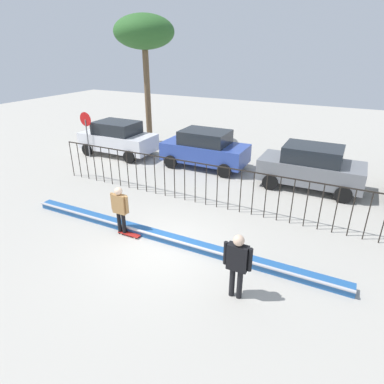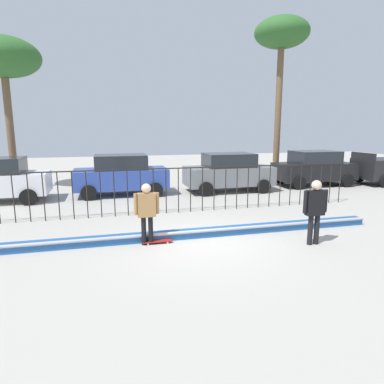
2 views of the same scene
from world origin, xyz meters
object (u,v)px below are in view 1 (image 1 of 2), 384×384
(camera_operator, at_px, (237,261))
(parked_car_gray, at_px, (311,167))
(parked_car_blue, at_px, (205,149))
(parked_car_white, at_px, (118,138))
(stop_sign, at_px, (86,129))
(skateboard, at_px, (129,234))
(skateboarder, at_px, (120,207))
(palm_tree_short, at_px, (144,34))

(camera_operator, height_order, parked_car_gray, parked_car_gray)
(parked_car_blue, bearing_deg, parked_car_white, -171.89)
(parked_car_white, height_order, stop_sign, stop_sign)
(skateboard, bearing_deg, parked_car_white, 137.85)
(skateboarder, xyz_separation_m, parked_car_gray, (4.90, 6.82, -0.04))
(skateboard, relative_size, palm_tree_short, 0.11)
(skateboard, bearing_deg, palm_tree_short, 127.60)
(skateboard, bearing_deg, parked_car_blue, 102.13)
(skateboard, height_order, camera_operator, camera_operator)
(skateboarder, xyz_separation_m, skateboard, (0.27, 0.00, -0.95))
(skateboard, distance_m, parked_car_gray, 8.30)
(skateboarder, xyz_separation_m, camera_operator, (4.38, -1.12, 0.05))
(skateboard, relative_size, camera_operator, 0.45)
(palm_tree_short, bearing_deg, skateboard, -59.84)
(parked_car_blue, relative_size, stop_sign, 1.72)
(camera_operator, height_order, palm_tree_short, palm_tree_short)
(camera_operator, xyz_separation_m, parked_car_white, (-9.99, 8.03, -0.09))
(camera_operator, bearing_deg, skateboarder, -9.63)
(skateboard, height_order, palm_tree_short, palm_tree_short)
(skateboarder, bearing_deg, parked_car_white, 109.03)
(parked_car_blue, distance_m, palm_tree_short, 8.02)
(skateboarder, height_order, skateboard, skateboarder)
(skateboarder, xyz_separation_m, parked_car_blue, (-0.32, 7.24, -0.04))
(skateboarder, height_order, palm_tree_short, palm_tree_short)
(skateboard, relative_size, stop_sign, 0.32)
(skateboarder, relative_size, parked_car_blue, 0.39)
(parked_car_blue, xyz_separation_m, palm_tree_short, (-5.23, 2.79, 5.41))
(camera_operator, height_order, parked_car_white, parked_car_white)
(skateboard, xyz_separation_m, stop_sign, (-7.08, 5.82, 1.56))
(skateboard, relative_size, parked_car_gray, 0.19)
(parked_car_white, height_order, parked_car_blue, same)
(stop_sign, height_order, palm_tree_short, palm_tree_short)
(palm_tree_short, bearing_deg, camera_operator, -48.30)
(skateboard, xyz_separation_m, palm_tree_short, (-5.83, 10.03, 6.32))
(skateboarder, bearing_deg, palm_tree_short, 98.94)
(parked_car_gray, bearing_deg, parked_car_blue, 171.21)
(parked_car_blue, bearing_deg, palm_tree_short, 156.49)
(skateboard, bearing_deg, stop_sign, 148.02)
(skateboard, distance_m, parked_car_blue, 7.32)
(skateboarder, distance_m, stop_sign, 8.98)
(parked_car_gray, bearing_deg, stop_sign, -179.37)
(skateboarder, height_order, stop_sign, stop_sign)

